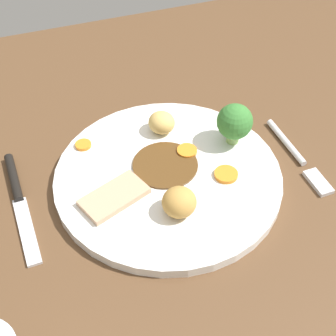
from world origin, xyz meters
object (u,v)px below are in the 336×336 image
object	(u,v)px
carrot_coin_back	(188,153)
carrot_coin_side	(226,174)
broccoli_floret	(235,123)
fork	(299,158)
roast_potato_left	(179,202)
dinner_plate	(168,177)
meat_slice_main	(114,197)
carrot_coin_front	(83,145)
roast_potato_right	(162,123)
knife	(18,196)

from	to	relation	value
carrot_coin_back	carrot_coin_side	bearing A→B (deg)	120.05
broccoli_floret	fork	xyz separation A→B (cm)	(-7.74, 5.06, -4.45)
roast_potato_left	dinner_plate	bearing A→B (deg)	-98.15
broccoli_floret	meat_slice_main	bearing A→B (deg)	13.95
dinner_plate	carrot_coin_front	world-z (taller)	carrot_coin_front
carrot_coin_back	broccoli_floret	bearing A→B (deg)	-178.58
carrot_coin_side	roast_potato_right	bearing A→B (deg)	-66.39
carrot_coin_side	knife	bearing A→B (deg)	-14.12
roast_potato_left	knife	distance (cm)	20.90
carrot_coin_front	knife	xyz separation A→B (cm)	(9.82, 5.33, -1.18)
carrot_coin_front	fork	xyz separation A→B (cm)	(-27.54, 11.27, -1.24)
dinner_plate	roast_potato_right	distance (cm)	8.79
dinner_plate	carrot_coin_front	size ratio (longest dim) A/B	13.49
knife	dinner_plate	bearing A→B (deg)	77.22
roast_potato_right	knife	world-z (taller)	roast_potato_right
carrot_coin_back	fork	size ratio (longest dim) A/B	0.18
roast_potato_right	broccoli_floret	bearing A→B (deg)	146.90
roast_potato_right	carrot_coin_front	world-z (taller)	roast_potato_right
carrot_coin_side	carrot_coin_back	bearing A→B (deg)	-59.95
dinner_plate	knife	distance (cm)	19.38
roast_potato_right	fork	xyz separation A→B (cm)	(-16.28, 10.63, -2.54)
carrot_coin_front	roast_potato_left	bearing A→B (deg)	118.32
roast_potato_left	carrot_coin_side	size ratio (longest dim) A/B	1.37
roast_potato_right	carrot_coin_side	xyz separation A→B (cm)	(-4.90, 11.22, -1.27)
carrot_coin_back	knife	bearing A→B (deg)	-2.65
carrot_coin_front	dinner_plate	bearing A→B (deg)	136.04
broccoli_floret	fork	world-z (taller)	broccoli_floret
roast_potato_right	roast_potato_left	bearing A→B (deg)	78.67
dinner_plate	roast_potato_left	bearing A→B (deg)	81.85
roast_potato_left	fork	xyz separation A→B (cm)	(-19.24, -4.13, -2.76)
broccoli_floret	roast_potato_right	bearing A→B (deg)	-33.10
dinner_plate	fork	world-z (taller)	dinner_plate
roast_potato_left	carrot_coin_back	size ratio (longest dim) A/B	1.55
dinner_plate	meat_slice_main	xyz separation A→B (cm)	(7.76, 1.87, 1.10)
dinner_plate	broccoli_floret	distance (cm)	11.67
carrot_coin_front	roast_potato_right	bearing A→B (deg)	176.74
carrot_coin_back	broccoli_floret	world-z (taller)	broccoli_floret
dinner_plate	carrot_coin_back	xyz separation A→B (cm)	(-3.76, -2.52, 0.98)
roast_potato_right	carrot_coin_front	bearing A→B (deg)	-3.26
broccoli_floret	carrot_coin_back	bearing A→B (deg)	1.42
knife	carrot_coin_back	bearing A→B (deg)	85.19
broccoli_floret	knife	bearing A→B (deg)	-1.71
dinner_plate	knife	xyz separation A→B (cm)	(19.05, -3.57, -0.25)
dinner_plate	knife	bearing A→B (deg)	-10.62
roast_potato_right	broccoli_floret	distance (cm)	10.38
broccoli_floret	carrot_coin_side	bearing A→B (deg)	57.18
roast_potato_left	fork	size ratio (longest dim) A/B	0.28
roast_potato_left	fork	world-z (taller)	roast_potato_left
broccoli_floret	knife	xyz separation A→B (cm)	(29.62, -0.89, -4.39)
roast_potato_right	carrot_coin_front	distance (cm)	11.35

